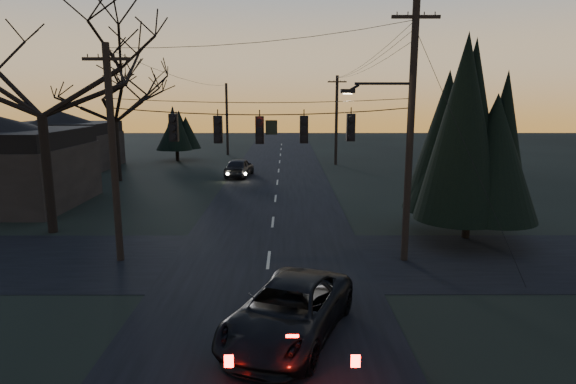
{
  "coord_description": "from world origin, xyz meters",
  "views": [
    {
      "loc": [
        0.75,
        -8.59,
        6.51
      ],
      "look_at": [
        0.79,
        8.58,
        3.1
      ],
      "focal_mm": 30.0,
      "sensor_mm": 36.0,
      "label": 1
    }
  ],
  "objects_px": {
    "utility_pole_far_l": "(228,155)",
    "sedan_oncoming_a": "(239,168)",
    "utility_pole_left": "(121,260)",
    "evergreen_right": "(472,141)",
    "utility_pole_far_r": "(336,165)",
    "bare_tree_left": "(37,67)",
    "utility_pole_right": "(404,260)",
    "suv_near": "(289,311)"
  },
  "relations": [
    {
      "from": "bare_tree_left",
      "to": "suv_near",
      "type": "bearing_deg",
      "value": -42.28
    },
    {
      "from": "utility_pole_far_r",
      "to": "sedan_oncoming_a",
      "type": "bearing_deg",
      "value": -140.12
    },
    {
      "from": "utility_pole_right",
      "to": "utility_pole_far_l",
      "type": "height_order",
      "value": "utility_pole_right"
    },
    {
      "from": "utility_pole_right",
      "to": "sedan_oncoming_a",
      "type": "relative_size",
      "value": 2.2
    },
    {
      "from": "evergreen_right",
      "to": "suv_near",
      "type": "height_order",
      "value": "evergreen_right"
    },
    {
      "from": "utility_pole_far_l",
      "to": "sedan_oncoming_a",
      "type": "relative_size",
      "value": 1.76
    },
    {
      "from": "utility_pole_right",
      "to": "sedan_oncoming_a",
      "type": "distance_m",
      "value": 22.49
    },
    {
      "from": "utility_pole_far_r",
      "to": "evergreen_right",
      "type": "height_order",
      "value": "evergreen_right"
    },
    {
      "from": "bare_tree_left",
      "to": "sedan_oncoming_a",
      "type": "distance_m",
      "value": 19.54
    },
    {
      "from": "utility_pole_far_l",
      "to": "sedan_oncoming_a",
      "type": "xyz_separation_m",
      "value": [
        2.8,
        -15.27,
        0.77
      ]
    },
    {
      "from": "utility_pole_far_l",
      "to": "suv_near",
      "type": "relative_size",
      "value": 1.48
    },
    {
      "from": "utility_pole_far_r",
      "to": "evergreen_right",
      "type": "distance_m",
      "value": 25.54
    },
    {
      "from": "evergreen_right",
      "to": "suv_near",
      "type": "distance_m",
      "value": 13.17
    },
    {
      "from": "utility_pole_far_l",
      "to": "evergreen_right",
      "type": "relative_size",
      "value": 1.01
    },
    {
      "from": "utility_pole_far_l",
      "to": "sedan_oncoming_a",
      "type": "bearing_deg",
      "value": -79.61
    },
    {
      "from": "utility_pole_right",
      "to": "bare_tree_left",
      "type": "xyz_separation_m",
      "value": [
        -16.21,
        4.14,
        7.85
      ]
    },
    {
      "from": "utility_pole_far_l",
      "to": "bare_tree_left",
      "type": "distance_m",
      "value": 33.15
    },
    {
      "from": "utility_pole_right",
      "to": "suv_near",
      "type": "distance_m",
      "value": 7.92
    },
    {
      "from": "utility_pole_right",
      "to": "bare_tree_left",
      "type": "relative_size",
      "value": 0.89
    },
    {
      "from": "evergreen_right",
      "to": "utility_pole_far_l",
      "type": "bearing_deg",
      "value": 114.73
    },
    {
      "from": "utility_pole_right",
      "to": "sedan_oncoming_a",
      "type": "bearing_deg",
      "value": 112.77
    },
    {
      "from": "utility_pole_left",
      "to": "sedan_oncoming_a",
      "type": "distance_m",
      "value": 20.93
    },
    {
      "from": "utility_pole_left",
      "to": "utility_pole_far_r",
      "type": "xyz_separation_m",
      "value": [
        11.5,
        28.0,
        0.0
      ]
    },
    {
      "from": "utility_pole_left",
      "to": "evergreen_right",
      "type": "height_order",
      "value": "evergreen_right"
    },
    {
      "from": "utility_pole_far_r",
      "to": "utility_pole_right",
      "type": "bearing_deg",
      "value": -90.0
    },
    {
      "from": "bare_tree_left",
      "to": "evergreen_right",
      "type": "bearing_deg",
      "value": -2.89
    },
    {
      "from": "utility_pole_far_l",
      "to": "bare_tree_left",
      "type": "xyz_separation_m",
      "value": [
        -4.71,
        -31.86,
        7.85
      ]
    },
    {
      "from": "utility_pole_left",
      "to": "evergreen_right",
      "type": "relative_size",
      "value": 1.07
    },
    {
      "from": "bare_tree_left",
      "to": "evergreen_right",
      "type": "distance_m",
      "value": 20.14
    },
    {
      "from": "bare_tree_left",
      "to": "utility_pole_right",
      "type": "bearing_deg",
      "value": -14.32
    },
    {
      "from": "evergreen_right",
      "to": "sedan_oncoming_a",
      "type": "relative_size",
      "value": 1.74
    },
    {
      "from": "utility_pole_left",
      "to": "bare_tree_left",
      "type": "distance_m",
      "value": 10.04
    },
    {
      "from": "bare_tree_left",
      "to": "utility_pole_far_r",
      "type": "bearing_deg",
      "value": 55.82
    },
    {
      "from": "utility_pole_left",
      "to": "sedan_oncoming_a",
      "type": "relative_size",
      "value": 1.87
    },
    {
      "from": "utility_pole_far_l",
      "to": "sedan_oncoming_a",
      "type": "height_order",
      "value": "utility_pole_far_l"
    },
    {
      "from": "bare_tree_left",
      "to": "sedan_oncoming_a",
      "type": "xyz_separation_m",
      "value": [
        7.51,
        16.59,
        -7.08
      ]
    },
    {
      "from": "utility_pole_far_l",
      "to": "sedan_oncoming_a",
      "type": "distance_m",
      "value": 15.54
    },
    {
      "from": "utility_pole_far_r",
      "to": "bare_tree_left",
      "type": "xyz_separation_m",
      "value": [
        -16.21,
        -23.86,
        7.85
      ]
    },
    {
      "from": "utility_pole_left",
      "to": "utility_pole_far_l",
      "type": "distance_m",
      "value": 36.0
    },
    {
      "from": "bare_tree_left",
      "to": "suv_near",
      "type": "xyz_separation_m",
      "value": [
        11.51,
        -10.46,
        -7.1
      ]
    },
    {
      "from": "evergreen_right",
      "to": "utility_pole_right",
      "type": "bearing_deg",
      "value": -139.2
    },
    {
      "from": "bare_tree_left",
      "to": "suv_near",
      "type": "distance_m",
      "value": 17.1
    }
  ]
}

